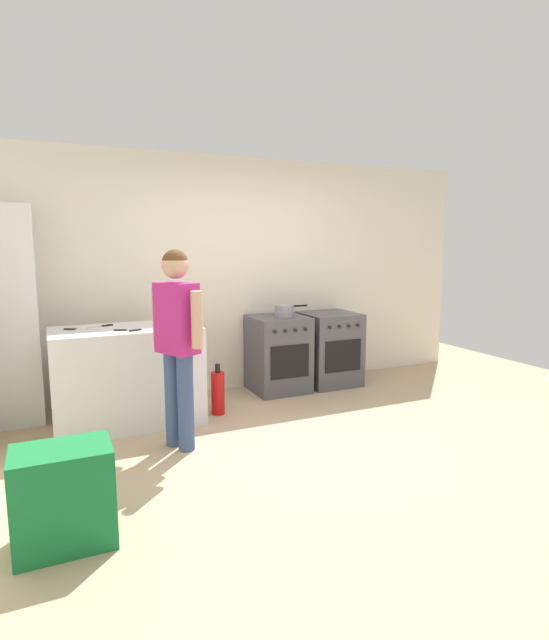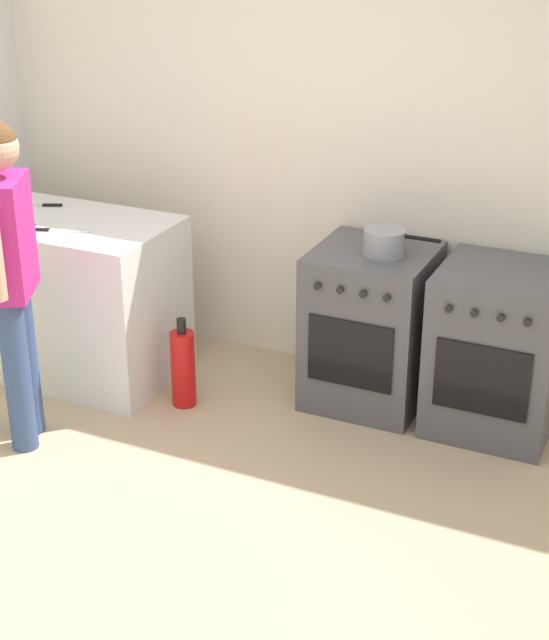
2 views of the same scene
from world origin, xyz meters
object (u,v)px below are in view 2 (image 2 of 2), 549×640
(knife_utility, at_px, (42,205))
(pot, at_px, (385,242))
(knife_bread, at_px, (5,207))
(fire_extinguisher, at_px, (183,368))
(oven_right, at_px, (497,350))
(person, at_px, (8,260))
(knife_paring, at_px, (32,225))
(oven_left, at_px, (371,326))
(knife_carving, at_px, (57,230))

(knife_utility, bearing_deg, pot, 5.90)
(knife_bread, relative_size, fire_extinguisher, 0.64)
(oven_right, relative_size, knife_utility, 3.51)
(pot, height_order, knife_utility, pot)
(oven_right, xyz_separation_m, fire_extinguisher, (-1.54, -0.48, -0.21))
(person, bearing_deg, knife_paring, 119.08)
(oven_right, distance_m, knife_paring, 2.51)
(person, bearing_deg, knife_utility, 118.79)
(knife_utility, height_order, knife_paring, same)
(knife_utility, bearing_deg, knife_bread, -148.47)
(pot, bearing_deg, knife_paring, -164.25)
(oven_right, bearing_deg, person, -151.64)
(oven_left, distance_m, oven_right, 0.67)
(knife_paring, bearing_deg, oven_left, 17.00)
(oven_left, distance_m, knife_carving, 1.72)
(fire_extinguisher, bearing_deg, knife_bread, 173.06)
(knife_utility, xyz_separation_m, fire_extinguisher, (1.03, -0.25, -0.69))
(pot, bearing_deg, fire_extinguisher, -154.03)
(oven_right, bearing_deg, knife_carving, -166.21)
(fire_extinguisher, bearing_deg, knife_utility, 166.19)
(knife_utility, bearing_deg, oven_right, 5.03)
(pot, relative_size, knife_paring, 1.90)
(knife_paring, xyz_separation_m, person, (0.33, -0.59, 0.05))
(oven_left, distance_m, person, 1.87)
(person, distance_m, fire_extinguisher, 1.12)
(fire_extinguisher, bearing_deg, oven_left, 28.78)
(fire_extinguisher, bearing_deg, pot, 25.97)
(oven_left, height_order, person, person)
(knife_paring, bearing_deg, oven_right, 12.44)
(person, height_order, fire_extinguisher, person)
(oven_left, height_order, knife_utility, knife_utility)
(oven_right, relative_size, knife_carving, 2.65)
(pot, bearing_deg, knife_bread, -171.76)
(oven_right, distance_m, person, 2.42)
(oven_right, distance_m, fire_extinguisher, 1.63)
(oven_right, relative_size, fire_extinguisher, 1.70)
(knife_paring, height_order, person, person)
(knife_carving, bearing_deg, person, -75.12)
(knife_bread, height_order, knife_carving, same)
(oven_right, bearing_deg, pot, -177.80)
(knife_utility, height_order, knife_bread, same)
(knife_utility, xyz_separation_m, knife_carving, (0.34, -0.32, -0.00))
(oven_left, relative_size, person, 0.53)
(knife_utility, relative_size, knife_carving, 0.76)
(oven_right, height_order, pot, pot)
(oven_right, xyz_separation_m, knife_carving, (-2.23, -0.55, 0.48))
(knife_utility, bearing_deg, knife_carving, -43.42)
(oven_left, xyz_separation_m, knife_carving, (-1.56, -0.55, 0.48))
(knife_carving, relative_size, person, 0.20)
(oven_left, relative_size, fire_extinguisher, 1.70)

